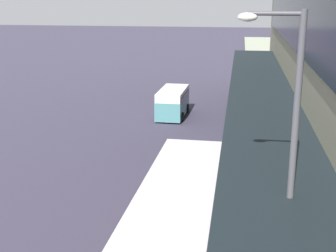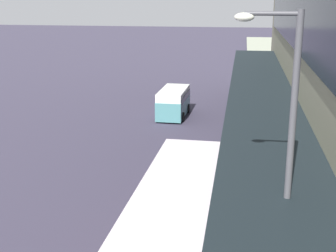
{
  "view_description": "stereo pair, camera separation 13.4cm",
  "coord_description": "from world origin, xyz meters",
  "px_view_note": "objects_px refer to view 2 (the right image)",
  "views": [
    {
      "loc": [
        5.28,
        -5.1,
        8.4
      ],
      "look_at": [
        1.73,
        17.93,
        1.79
      ],
      "focal_mm": 50.0,
      "sensor_mm": 36.0,
      "label": 1
    },
    {
      "loc": [
        5.41,
        -5.08,
        8.4
      ],
      "look_at": [
        1.73,
        17.93,
        1.79
      ],
      "focal_mm": 50.0,
      "sensor_mm": 36.0,
      "label": 2
    }
  ],
  "objects_px": {
    "sedan_lead_near": "(203,170)",
    "vw_van": "(174,101)",
    "street_lamp": "(283,157)",
    "transit_bus_kerbside_front": "(178,232)"
  },
  "relations": [
    {
      "from": "sedan_lead_near",
      "to": "vw_van",
      "type": "bearing_deg",
      "value": 104.34
    },
    {
      "from": "vw_van",
      "to": "street_lamp",
      "type": "xyz_separation_m",
      "value": [
        5.74,
        -21.3,
        3.6
      ]
    },
    {
      "from": "transit_bus_kerbside_front",
      "to": "street_lamp",
      "type": "xyz_separation_m",
      "value": [
        2.65,
        -1.33,
        2.9
      ]
    },
    {
      "from": "sedan_lead_near",
      "to": "street_lamp",
      "type": "xyz_separation_m",
      "value": [
        2.6,
        -9.02,
        3.93
      ]
    },
    {
      "from": "transit_bus_kerbside_front",
      "to": "street_lamp",
      "type": "bearing_deg",
      "value": -26.55
    },
    {
      "from": "vw_van",
      "to": "transit_bus_kerbside_front",
      "type": "bearing_deg",
      "value": -81.23
    },
    {
      "from": "transit_bus_kerbside_front",
      "to": "vw_van",
      "type": "bearing_deg",
      "value": 98.77
    },
    {
      "from": "transit_bus_kerbside_front",
      "to": "sedan_lead_near",
      "type": "distance_m",
      "value": 7.76
    },
    {
      "from": "transit_bus_kerbside_front",
      "to": "street_lamp",
      "type": "relative_size",
      "value": 1.18
    },
    {
      "from": "sedan_lead_near",
      "to": "vw_van",
      "type": "distance_m",
      "value": 12.68
    }
  ]
}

